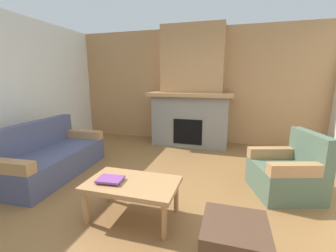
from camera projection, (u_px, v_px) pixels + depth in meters
ground at (154, 199)px, 2.88m from camera, size 9.00×9.00×0.00m
wall_back_wood_panel at (194, 86)px, 5.42m from camera, size 6.00×0.12×2.70m
fireplace at (191, 95)px, 5.11m from camera, size 1.90×0.82×2.70m
couch at (49, 158)px, 3.57m from camera, size 0.95×1.85×0.85m
armchair at (288, 173)px, 2.97m from camera, size 0.95×0.95×0.85m
coffee_table at (132, 186)px, 2.43m from camera, size 1.00×0.60×0.43m
ottoman at (234, 245)px, 1.80m from camera, size 0.52×0.52×0.40m
book_stack_near_edge at (110, 180)px, 2.42m from camera, size 0.30×0.23×0.04m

